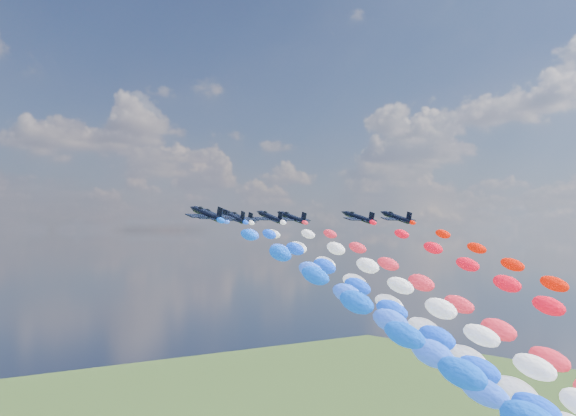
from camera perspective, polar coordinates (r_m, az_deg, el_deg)
jet_0 at (r=141.80m, az=-6.43°, el=-0.48°), size 9.86×13.08×5.67m
jet_1 at (r=156.35m, az=-5.92°, el=-0.60°), size 9.82×13.05×5.67m
trail_1 at (r=107.36m, az=13.54°, el=-14.13°), size 5.55×129.64×55.50m
jet_2 at (r=171.63m, az=-4.34°, el=-0.71°), size 9.85×13.07×5.67m
trail_2 at (r=122.96m, az=13.25°, el=-12.54°), size 5.55×129.64×55.50m
jet_3 at (r=173.30m, az=-1.41°, el=-0.72°), size 9.76×13.01×5.67m
trail_3 at (r=127.18m, az=16.93°, el=-12.15°), size 5.55×129.64×55.50m
jet_4 at (r=183.05m, az=-3.82°, el=-0.78°), size 9.84×13.06×5.67m
trail_4 at (r=134.18m, az=12.43°, el=-11.64°), size 5.55×129.64×55.50m
jet_5 at (r=180.63m, az=0.35°, el=-0.77°), size 9.79×13.03×5.67m
trail_5 at (r=135.71m, az=18.23°, el=-11.48°), size 5.55×129.64×55.50m
jet_6 at (r=179.09m, az=5.62°, el=-0.75°), size 9.80×13.04×5.67m
jet_7 at (r=179.30m, az=8.61°, el=-0.74°), size 9.93×13.13×5.67m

